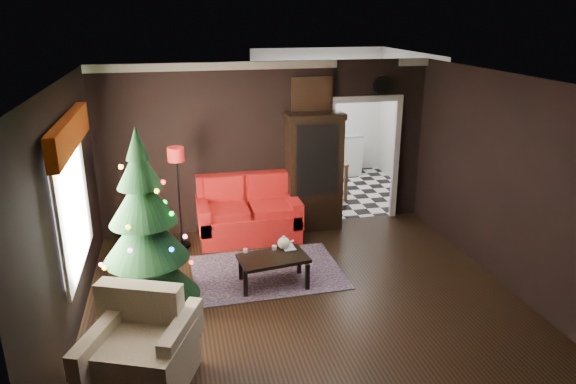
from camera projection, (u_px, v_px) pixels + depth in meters
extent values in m
plane|color=black|center=(303.00, 297.00, 6.91)|extent=(5.50, 5.50, 0.00)
plane|color=white|center=(305.00, 80.00, 6.00)|extent=(5.50, 5.50, 0.00)
plane|color=black|center=(267.00, 147.00, 8.76)|extent=(5.50, 0.00, 5.50)
plane|color=black|center=(382.00, 299.00, 4.15)|extent=(5.50, 0.00, 5.50)
plane|color=black|center=(65.00, 214.00, 5.89)|extent=(0.00, 5.50, 5.50)
plane|color=black|center=(504.00, 181.00, 7.02)|extent=(0.00, 5.50, 5.50)
cube|color=white|center=(72.00, 203.00, 6.07)|extent=(0.05, 1.60, 1.40)
cube|color=#752605|center=(69.00, 133.00, 5.82)|extent=(0.12, 2.10, 0.35)
plane|color=silver|center=(335.00, 191.00, 10.95)|extent=(3.00, 3.00, 0.00)
cube|color=white|center=(318.00, 99.00, 11.74)|extent=(0.70, 0.06, 0.70)
cube|color=#583747|center=(267.00, 272.00, 7.55)|extent=(2.13, 1.57, 0.01)
cylinder|color=white|center=(245.00, 251.00, 7.20)|extent=(0.07, 0.07, 0.05)
cylinder|color=silver|center=(274.00, 248.00, 7.28)|extent=(0.08, 0.08, 0.06)
imported|color=#87735B|center=(283.00, 241.00, 7.28)|extent=(0.17, 0.03, 0.23)
cylinder|color=silver|center=(382.00, 85.00, 8.80)|extent=(0.32, 0.32, 0.06)
cube|color=#C27646|center=(312.00, 95.00, 8.60)|extent=(0.62, 0.05, 0.52)
cube|color=silver|center=(320.00, 156.00, 11.91)|extent=(1.80, 0.60, 0.90)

